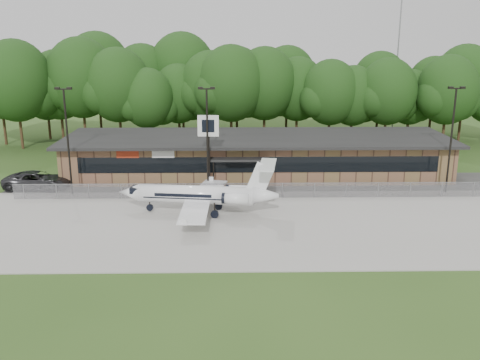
{
  "coord_description": "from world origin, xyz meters",
  "views": [
    {
      "loc": [
        -2.84,
        -32.7,
        14.97
      ],
      "look_at": [
        -2.02,
        12.0,
        2.64
      ],
      "focal_mm": 40.0,
      "sensor_mm": 36.0,
      "label": 1
    }
  ],
  "objects_px": {
    "business_jet": "(202,195)",
    "suv": "(37,180)",
    "pole_sign": "(208,134)",
    "terminal": "(257,155)"
  },
  "relations": [
    {
      "from": "business_jet",
      "to": "pole_sign",
      "type": "distance_m",
      "value": 7.42
    },
    {
      "from": "terminal",
      "to": "pole_sign",
      "type": "distance_m",
      "value": 9.4
    },
    {
      "from": "business_jet",
      "to": "pole_sign",
      "type": "bearing_deg",
      "value": 94.24
    },
    {
      "from": "terminal",
      "to": "suv",
      "type": "xyz_separation_m",
      "value": [
        -22.0,
        -5.37,
        -1.28
      ]
    },
    {
      "from": "business_jet",
      "to": "suv",
      "type": "xyz_separation_m",
      "value": [
        -16.72,
        7.93,
        -0.78
      ]
    },
    {
      "from": "suv",
      "to": "pole_sign",
      "type": "relative_size",
      "value": 0.85
    },
    {
      "from": "terminal",
      "to": "business_jet",
      "type": "xyz_separation_m",
      "value": [
        -5.28,
        -13.3,
        -0.5
      ]
    },
    {
      "from": "pole_sign",
      "to": "terminal",
      "type": "bearing_deg",
      "value": 58.63
    },
    {
      "from": "suv",
      "to": "pole_sign",
      "type": "bearing_deg",
      "value": -94.27
    },
    {
      "from": "business_jet",
      "to": "suv",
      "type": "bearing_deg",
      "value": 162.29
    }
  ]
}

